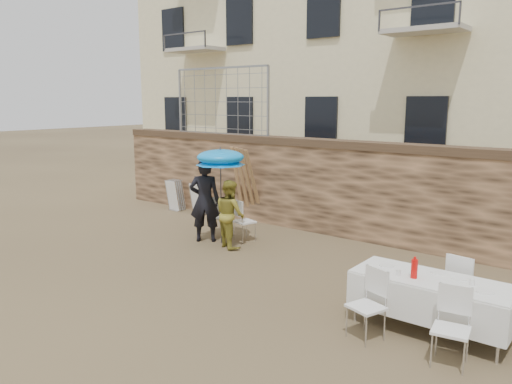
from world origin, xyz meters
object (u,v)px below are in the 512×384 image
Objects in this scene: woman_dress at (230,214)px; umbrella at (220,160)px; table_chair_front_left at (366,305)px; man_suit at (205,201)px; couple_chair_left at (221,216)px; chair_stack_right at (201,198)px; table_chair_back at (463,285)px; table_chair_front_right at (451,328)px; couple_chair_right at (245,220)px; banquet_table at (432,281)px; soda_bottle at (414,269)px; chair_stack_left at (179,194)px.

umbrella is at bearing 7.21° from woman_dress.
umbrella is 2.06× the size of table_chair_front_left.
umbrella is (0.40, 0.10, 0.93)m from man_suit.
chair_stack_right is at bearing -67.32° from couple_chair_left.
couple_chair_left and table_chair_back have the same top height.
couple_chair_left is 6.62m from table_chair_front_right.
chair_stack_right is (-1.97, 1.33, -0.02)m from couple_chair_left.
banquet_table is (4.86, -1.90, 0.25)m from couple_chair_right.
couple_chair_left is 5.62m from table_chair_front_left.
table_chair_front_left is (4.56, -2.20, -1.39)m from umbrella.
umbrella reaches higher than couple_chair_right.
soda_bottle is at bearing -174.87° from woman_dress.
chair_stack_left is (-2.87, 1.88, -0.48)m from man_suit.
chair_stack_right reaches higher than banquet_table.
chair_stack_left is (-8.63, 2.43, -0.02)m from table_chair_back.
umbrella is 2.06× the size of table_chair_front_right.
woman_dress is 1.19m from umbrella.
umbrella is 2.15× the size of chair_stack_left.
man_suit is 1.95× the size of table_chair_back.
chair_stack_left is at bearing -4.33° from woman_dress.
table_chair_front_right is 8.96m from chair_stack_right.
soda_bottle is at bearing 173.04° from couple_chair_right.
couple_chair_right is (-0.05, 0.55, -0.26)m from woman_dress.
chair_stack_left is (-8.23, 3.38, -0.45)m from soda_bottle.
woman_dress is at bearing -27.49° from chair_stack_left.
couple_chair_left is at bearing -24.92° from chair_stack_left.
woman_dress is 0.70× the size of banquet_table.
banquet_table is 2.28× the size of chair_stack_left.
table_chair_front_right is at bearing -178.42° from woman_dress.
man_suit is 0.78m from woman_dress.
table_chair_front_left is (4.96, -2.10, -0.46)m from man_suit.
man_suit is 1.00m from couple_chair_right.
man_suit is 2.76m from chair_stack_right.
banquet_table is at bearing 36.87° from soda_bottle.
man_suit is 0.89× the size of banquet_table.
man_suit reaches higher than woman_dress.
soda_bottle is 0.27× the size of table_chair_front_right.
table_chair_back reaches higher than chair_stack_right.
man_suit reaches higher than soda_bottle.
couple_chair_right is 5.11m from soda_bottle.
table_chair_front_right is 1.04× the size of chair_stack_right.
banquet_table is at bearing -172.52° from woman_dress.
chair_stack_right is at bearing 143.02° from umbrella.
banquet_table is (5.16, -1.45, -1.14)m from umbrella.
soda_bottle is at bearing -143.13° from banquet_table.
woman_dress is 0.97m from couple_chair_left.
soda_bottle reaches higher than table_chair_front_left.
man_suit reaches higher than table_chair_front_right.
chair_stack_left is at bearing 157.66° from soda_bottle.
table_chair_front_right is (0.70, -0.60, -0.43)m from soda_bottle.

